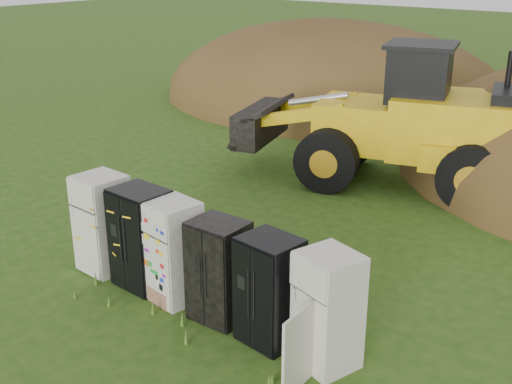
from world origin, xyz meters
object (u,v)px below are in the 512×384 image
fridge_leftmost (103,223)px  fridge_black_right (270,291)px  fridge_sticker (174,251)px  wheel_loader (379,113)px  fridge_black_side (142,238)px  fridge_open_door (328,310)px  fridge_dark_mid (219,271)px

fridge_leftmost → fridge_black_right: size_ratio=1.08×
fridge_sticker → wheel_loader: size_ratio=0.24×
wheel_loader → fridge_black_side: bearing=-111.3°
fridge_sticker → fridge_open_door: bearing=8.4°
fridge_dark_mid → wheel_loader: bearing=97.7°
fridge_leftmost → fridge_open_door: size_ratio=1.05×
wheel_loader → fridge_open_door: bearing=-83.4°
fridge_sticker → fridge_dark_mid: fridge_sticker is taller
fridge_black_right → wheel_loader: size_ratio=0.23×
fridge_sticker → fridge_open_door: size_ratio=1.02×
wheel_loader → fridge_black_right: bearing=-90.2°
fridge_leftmost → wheel_loader: size_ratio=0.25×
fridge_leftmost → fridge_open_door: (4.91, 0.02, -0.05)m
fridge_black_side → fridge_dark_mid: 1.82m
fridge_black_right → wheel_loader: wheel_loader is taller
wheel_loader → fridge_dark_mid: bearing=-97.6°
fridge_leftmost → wheel_loader: wheel_loader is taller
fridge_black_side → fridge_open_door: 3.88m
fridge_leftmost → wheel_loader: bearing=81.2°
wheel_loader → fridge_sticker: bearing=-105.2°
fridge_leftmost → fridge_dark_mid: size_ratio=1.09×
fridge_leftmost → fridge_sticker: (1.84, 0.00, -0.03)m
fridge_black_right → fridge_open_door: bearing=7.8°
fridge_dark_mid → fridge_black_right: size_ratio=0.99×
fridge_leftmost → fridge_dark_mid: (2.85, 0.01, -0.08)m
fridge_leftmost → fridge_black_side: size_ratio=1.02×
fridge_black_right → wheel_loader: (-2.24, 7.61, 0.95)m
fridge_leftmost → fridge_open_door: fridge_leftmost is taller
fridge_dark_mid → wheel_loader: (-1.20, 7.59, 0.96)m
fridge_sticker → fridge_black_right: size_ratio=1.04×
fridge_black_side → wheel_loader: wheel_loader is taller
fridge_leftmost → fridge_dark_mid: 2.85m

